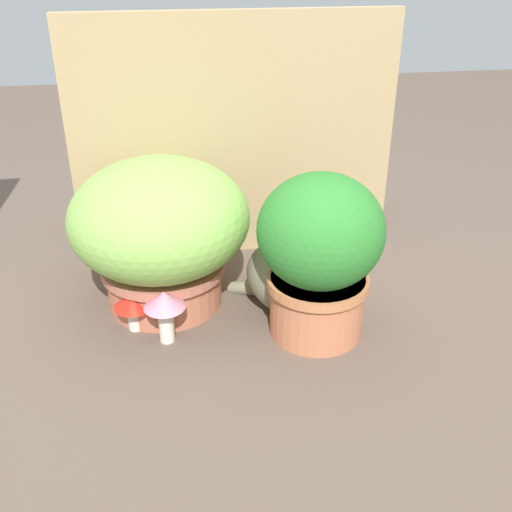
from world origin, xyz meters
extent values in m
plane|color=brown|center=(0.00, 0.00, 0.00)|extent=(6.00, 6.00, 0.00)
cube|color=tan|center=(0.08, 0.46, 0.37)|extent=(0.98, 0.03, 0.73)
cylinder|color=#BA6B4D|center=(-0.16, 0.17, 0.06)|extent=(0.31, 0.31, 0.13)
cylinder|color=#B66954|center=(-0.16, 0.17, 0.11)|extent=(0.34, 0.34, 0.02)
ellipsoid|color=#84B84F|center=(-0.16, 0.17, 0.26)|extent=(0.48, 0.48, 0.31)
cylinder|color=#C16F4B|center=(0.22, -0.03, 0.08)|extent=(0.24, 0.24, 0.16)
cylinder|color=#BF7346|center=(0.22, -0.03, 0.15)|extent=(0.26, 0.26, 0.02)
ellipsoid|color=#2D7D2D|center=(0.22, -0.03, 0.29)|extent=(0.31, 0.31, 0.28)
ellipsoid|color=#78775B|center=(0.18, 0.06, 0.11)|extent=(0.31, 0.28, 0.22)
ellipsoid|color=#A4AC90|center=(0.26, 0.01, 0.10)|extent=(0.11, 0.12, 0.11)
sphere|color=#78775B|center=(0.27, 0.00, 0.23)|extent=(0.15, 0.15, 0.11)
cone|color=#78775B|center=(0.29, 0.03, 0.29)|extent=(0.05, 0.05, 0.04)
cone|color=#78775B|center=(0.26, -0.03, 0.29)|extent=(0.05, 0.05, 0.04)
cylinder|color=#78775B|center=(0.10, 0.15, 0.02)|extent=(0.18, 0.13, 0.07)
cylinder|color=silver|center=(-0.16, -0.02, 0.05)|extent=(0.04, 0.04, 0.10)
cone|color=pink|center=(-0.16, -0.02, 0.12)|extent=(0.11, 0.11, 0.04)
cylinder|color=silver|center=(-0.24, 0.05, 0.03)|extent=(0.04, 0.04, 0.07)
cone|color=red|center=(-0.24, 0.05, 0.09)|extent=(0.10, 0.10, 0.05)
camera|label=1|loc=(-0.13, -1.29, 0.92)|focal=42.21mm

